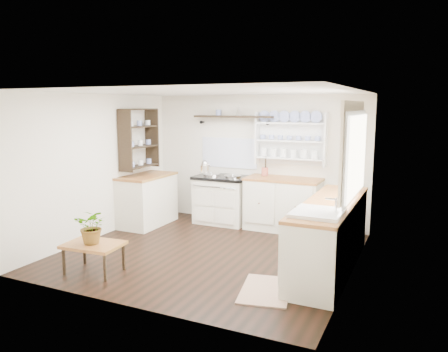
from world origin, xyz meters
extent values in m
cube|color=black|center=(0.00, 0.00, 0.00)|extent=(4.00, 3.80, 0.01)
cube|color=silver|center=(0.00, 1.90, 1.15)|extent=(4.00, 0.02, 2.30)
cube|color=silver|center=(2.00, 0.00, 1.15)|extent=(0.02, 3.80, 2.30)
cube|color=silver|center=(-2.00, 0.00, 1.15)|extent=(0.02, 3.80, 2.30)
cube|color=white|center=(0.00, 0.00, 2.30)|extent=(4.00, 3.80, 0.01)
cube|color=white|center=(1.96, 0.15, 1.50)|extent=(0.04, 1.40, 1.00)
cube|color=white|center=(1.94, 0.15, 1.50)|extent=(0.02, 1.50, 1.10)
cube|color=beige|center=(1.92, 0.15, 2.08)|extent=(0.04, 1.55, 0.18)
cube|color=white|center=(-0.54, 1.57, 0.41)|extent=(0.92, 0.60, 0.81)
cube|color=black|center=(-0.54, 1.57, 0.84)|extent=(0.96, 0.64, 0.05)
cylinder|color=silver|center=(-0.75, 1.57, 0.88)|extent=(0.31, 0.31, 0.03)
cylinder|color=silver|center=(-0.33, 1.57, 0.88)|extent=(0.31, 0.31, 0.03)
cylinder|color=silver|center=(-0.54, 1.23, 0.72)|extent=(0.83, 0.02, 0.02)
cube|color=beige|center=(0.60, 1.60, 0.44)|extent=(1.25, 0.60, 0.88)
cube|color=brown|center=(0.60, 1.60, 0.88)|extent=(1.27, 0.63, 0.04)
cube|color=beige|center=(1.70, 0.10, 0.44)|extent=(0.60, 2.40, 0.88)
cube|color=brown|center=(1.70, 0.10, 0.88)|extent=(0.62, 2.43, 0.04)
cube|color=white|center=(1.70, -0.65, 0.80)|extent=(0.55, 0.60, 0.28)
cylinder|color=silver|center=(1.90, -0.65, 1.00)|extent=(0.02, 0.02, 0.22)
cube|color=beige|center=(-1.70, 0.90, 0.44)|extent=(0.60, 1.10, 0.88)
cube|color=brown|center=(-1.70, 0.90, 0.88)|extent=(0.62, 1.13, 0.04)
cube|color=white|center=(0.65, 1.88, 1.55)|extent=(1.20, 0.03, 0.90)
cube|color=white|center=(0.65, 1.79, 1.55)|extent=(1.20, 0.22, 0.02)
cylinder|color=navy|center=(0.65, 1.80, 1.82)|extent=(0.20, 0.02, 0.20)
cube|color=black|center=(-0.40, 1.77, 1.92)|extent=(1.50, 0.24, 0.04)
cone|color=black|center=(-1.05, 1.84, 1.81)|extent=(0.06, 0.20, 0.06)
cone|color=black|center=(0.25, 1.84, 1.81)|extent=(0.06, 0.20, 0.06)
cube|color=black|center=(-1.84, 0.90, 1.55)|extent=(0.28, 0.80, 1.05)
cylinder|color=#A84E3D|center=(0.23, 1.68, 0.98)|extent=(0.12, 0.12, 0.14)
cube|color=brown|center=(-0.99, -1.30, 0.37)|extent=(0.75, 0.57, 0.04)
cylinder|color=black|center=(-1.28, -1.53, 0.17)|extent=(0.04, 0.04, 0.35)
cylinder|color=black|center=(-1.31, -1.13, 0.17)|extent=(0.04, 0.04, 0.35)
cylinder|color=black|center=(-0.67, -1.48, 0.17)|extent=(0.04, 0.04, 0.35)
cylinder|color=black|center=(-0.71, -1.07, 0.17)|extent=(0.04, 0.04, 0.35)
imported|color=#3F7233|center=(-0.99, -1.30, 0.61)|extent=(0.50, 0.47, 0.45)
cube|color=brown|center=(1.19, -0.91, 0.01)|extent=(0.71, 0.94, 0.02)
camera|label=1|loc=(2.76, -5.43, 2.11)|focal=35.00mm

